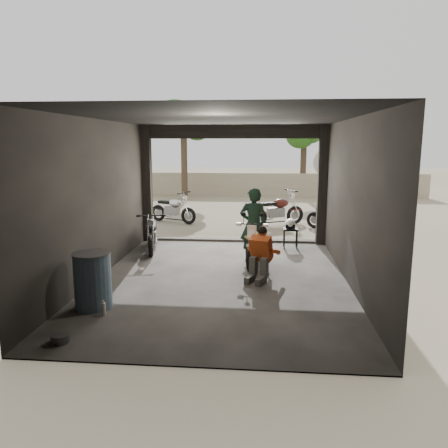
% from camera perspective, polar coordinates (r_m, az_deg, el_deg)
% --- Properties ---
extents(ground, '(80.00, 80.00, 0.00)m').
position_cam_1_polar(ground, '(8.88, -0.37, -7.36)').
color(ground, '#7A6D56').
rests_on(ground, ground).
extents(garage, '(7.00, 7.13, 3.20)m').
position_cam_1_polar(garage, '(9.11, -0.05, 1.37)').
color(garage, '#2D2B28').
rests_on(garage, ground).
extents(boundary_wall, '(18.00, 0.30, 1.20)m').
position_cam_1_polar(boundary_wall, '(22.52, 3.08, 5.16)').
color(boundary_wall, gray).
rests_on(boundary_wall, ground).
extents(tree_left, '(2.20, 2.20, 5.60)m').
position_cam_1_polar(tree_left, '(21.29, -5.32, 13.94)').
color(tree_left, '#382B1E').
rests_on(tree_left, ground).
extents(tree_right, '(2.20, 2.20, 5.00)m').
position_cam_1_polar(tree_right, '(22.51, 10.48, 12.54)').
color(tree_right, '#382B1E').
rests_on(tree_right, ground).
extents(main_bike, '(0.89, 1.66, 1.05)m').
position_cam_1_polar(main_bike, '(9.87, 4.16, -2.37)').
color(main_bike, white).
rests_on(main_bike, ground).
extents(left_bike, '(0.92, 1.59, 1.01)m').
position_cam_1_polar(left_bike, '(11.25, -9.45, -0.99)').
color(left_bike, black).
rests_on(left_bike, ground).
extents(outside_bike_a, '(1.74, 1.27, 1.09)m').
position_cam_1_polar(outside_bike_a, '(15.13, -6.70, 2.21)').
color(outside_bike_a, black).
rests_on(outside_bike_a, ground).
extents(outside_bike_b, '(1.89, 1.46, 1.19)m').
position_cam_1_polar(outside_bike_b, '(14.59, 6.96, 2.08)').
color(outside_bike_b, '#451510').
rests_on(outside_bike_b, ground).
extents(outside_bike_c, '(1.61, 1.24, 1.01)m').
position_cam_1_polar(outside_bike_c, '(14.15, 14.02, 1.22)').
color(outside_bike_c, black).
rests_on(outside_bike_c, ground).
extents(rider, '(0.65, 0.44, 1.73)m').
position_cam_1_polar(rider, '(10.04, 3.87, -0.17)').
color(rider, black).
rests_on(rider, ground).
extents(mechanic, '(0.77, 0.88, 1.06)m').
position_cam_1_polar(mechanic, '(8.69, 4.60, -4.16)').
color(mechanic, '#D7541C').
rests_on(mechanic, ground).
extents(stool, '(0.39, 0.39, 0.54)m').
position_cam_1_polar(stool, '(11.47, 8.69, -0.93)').
color(stool, black).
rests_on(stool, ground).
extents(helmet, '(0.30, 0.31, 0.26)m').
position_cam_1_polar(helmet, '(11.42, 8.63, 0.06)').
color(helmet, white).
rests_on(helmet, stool).
extents(oil_drum, '(0.72, 0.72, 0.95)m').
position_cam_1_polar(oil_drum, '(7.62, -16.76, -7.17)').
color(oil_drum, '#455F73').
rests_on(oil_drum, ground).
extents(sign_post, '(0.87, 0.08, 2.61)m').
position_cam_1_polar(sign_post, '(12.97, 13.42, 6.10)').
color(sign_post, black).
rests_on(sign_post, ground).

